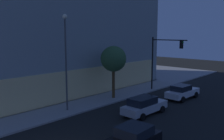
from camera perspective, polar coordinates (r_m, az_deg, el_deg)
The scene contains 7 objects.
modern_building at distance 35.78m, azimuth -17.91°, elevation 11.59°, with size 29.94×21.13×19.10m.
traffic_light_far_corner at distance 31.12m, azimuth 11.48°, elevation 3.47°, with size 0.33×4.75×6.66m.
street_lamp_sidewalk at distance 22.80m, azimuth -10.60°, elevation 4.14°, with size 0.44×0.44×8.80m.
sidewalk_tree at distance 27.05m, azimuth 0.34°, elevation 2.51°, with size 2.82×2.82×5.76m.
car_black at distance 15.92m, azimuth 4.57°, elevation -15.54°, with size 4.31×2.38×1.55m.
car_silver at distance 22.63m, azimuth 7.41°, elevation -8.09°, with size 4.83×2.06×1.63m.
car_white at distance 28.80m, azimuth 15.85°, elevation -4.83°, with size 4.70×2.12×1.58m.
Camera 1 is at (-7.31, -10.91, 7.24)m, focal length 39.75 mm.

